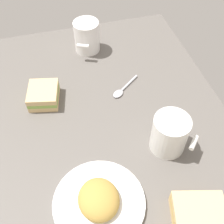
% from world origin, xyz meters
% --- Properties ---
extents(tabletop, '(0.90, 0.64, 0.02)m').
position_xyz_m(tabletop, '(0.00, 0.00, 0.01)').
color(tabletop, '#5B5651').
rests_on(tabletop, ground).
extents(plate_of_food, '(0.20, 0.20, 0.05)m').
position_xyz_m(plate_of_food, '(-0.22, 0.09, 0.03)').
color(plate_of_food, white).
rests_on(plate_of_food, tabletop).
extents(coffee_mug_black, '(0.10, 0.11, 0.10)m').
position_xyz_m(coffee_mug_black, '(-0.12, -0.11, 0.07)').
color(coffee_mug_black, white).
rests_on(coffee_mug_black, tabletop).
extents(coffee_mug_milky, '(0.11, 0.08, 0.10)m').
position_xyz_m(coffee_mug_milky, '(0.31, 0.00, 0.07)').
color(coffee_mug_milky, white).
rests_on(coffee_mug_milky, tabletop).
extents(sandwich_main, '(0.11, 0.10, 0.04)m').
position_xyz_m(sandwich_main, '(0.12, 0.17, 0.04)').
color(sandwich_main, '#DBB77A').
rests_on(sandwich_main, tabletop).
extents(sandwich_side, '(0.14, 0.13, 0.04)m').
position_xyz_m(sandwich_side, '(-0.32, -0.10, 0.04)').
color(sandwich_side, '#DBB77A').
rests_on(sandwich_side, tabletop).
extents(spoon, '(0.08, 0.10, 0.01)m').
position_xyz_m(spoon, '(0.10, -0.06, 0.02)').
color(spoon, silver).
rests_on(spoon, tabletop).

